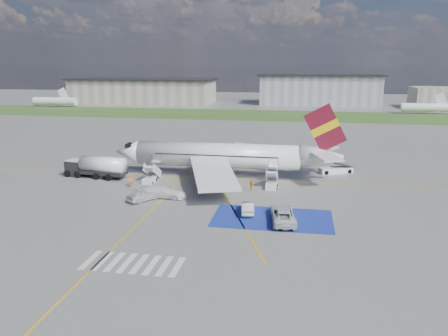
{
  "coord_description": "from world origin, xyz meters",
  "views": [
    {
      "loc": [
        12.78,
        -52.71,
        18.13
      ],
      "look_at": [
        2.55,
        5.4,
        3.5
      ],
      "focal_mm": 35.0,
      "sensor_mm": 36.0,
      "label": 1
    }
  ],
  "objects_px": {
    "belt_loader": "(336,170)",
    "van_white_a": "(283,212)",
    "car_silver_a": "(143,195)",
    "airliner": "(227,156)",
    "gpu_cart": "(95,168)",
    "fuel_tanker": "(96,169)",
    "car_silver_b": "(248,208)",
    "van_white_b": "(162,190)"
  },
  "relations": [
    {
      "from": "belt_loader",
      "to": "fuel_tanker",
      "type": "bearing_deg",
      "value": 171.87
    },
    {
      "from": "gpu_cart",
      "to": "car_silver_b",
      "type": "relative_size",
      "value": 0.51
    },
    {
      "from": "fuel_tanker",
      "to": "van_white_a",
      "type": "xyz_separation_m",
      "value": [
        29.96,
        -14.33,
        -0.37
      ]
    },
    {
      "from": "airliner",
      "to": "belt_loader",
      "type": "height_order",
      "value": "airliner"
    },
    {
      "from": "van_white_b",
      "to": "belt_loader",
      "type": "bearing_deg",
      "value": -49.18
    },
    {
      "from": "van_white_b",
      "to": "fuel_tanker",
      "type": "bearing_deg",
      "value": 63.23
    },
    {
      "from": "gpu_cart",
      "to": "van_white_b",
      "type": "xyz_separation_m",
      "value": [
        14.83,
        -10.66,
        0.22
      ]
    },
    {
      "from": "airliner",
      "to": "fuel_tanker",
      "type": "distance_m",
      "value": 20.79
    },
    {
      "from": "airliner",
      "to": "fuel_tanker",
      "type": "bearing_deg",
      "value": -168.15
    },
    {
      "from": "airliner",
      "to": "van_white_b",
      "type": "bearing_deg",
      "value": -118.9
    },
    {
      "from": "belt_loader",
      "to": "van_white_a",
      "type": "height_order",
      "value": "van_white_a"
    },
    {
      "from": "airliner",
      "to": "car_silver_b",
      "type": "relative_size",
      "value": 8.65
    },
    {
      "from": "belt_loader",
      "to": "car_silver_b",
      "type": "relative_size",
      "value": 1.42
    },
    {
      "from": "belt_loader",
      "to": "airliner",
      "type": "bearing_deg",
      "value": 174.54
    },
    {
      "from": "fuel_tanker",
      "to": "car_silver_a",
      "type": "relative_size",
      "value": 2.29
    },
    {
      "from": "car_silver_a",
      "to": "van_white_b",
      "type": "bearing_deg",
      "value": -103.7
    },
    {
      "from": "van_white_a",
      "to": "belt_loader",
      "type": "bearing_deg",
      "value": -115.47
    },
    {
      "from": "belt_loader",
      "to": "car_silver_a",
      "type": "height_order",
      "value": "belt_loader"
    },
    {
      "from": "gpu_cart",
      "to": "van_white_a",
      "type": "distance_m",
      "value": 35.62
    },
    {
      "from": "car_silver_b",
      "to": "van_white_b",
      "type": "relative_size",
      "value": 0.83
    },
    {
      "from": "car_silver_b",
      "to": "fuel_tanker",
      "type": "bearing_deg",
      "value": -33.62
    },
    {
      "from": "gpu_cart",
      "to": "belt_loader",
      "type": "relative_size",
      "value": 0.36
    },
    {
      "from": "belt_loader",
      "to": "car_silver_a",
      "type": "distance_m",
      "value": 32.76
    },
    {
      "from": "car_silver_b",
      "to": "van_white_a",
      "type": "bearing_deg",
      "value": 148.67
    },
    {
      "from": "airliner",
      "to": "van_white_b",
      "type": "height_order",
      "value": "airliner"
    },
    {
      "from": "fuel_tanker",
      "to": "car_silver_b",
      "type": "bearing_deg",
      "value": -18.64
    },
    {
      "from": "car_silver_b",
      "to": "belt_loader",
      "type": "bearing_deg",
      "value": -126.4
    },
    {
      "from": "belt_loader",
      "to": "car_silver_b",
      "type": "height_order",
      "value": "belt_loader"
    },
    {
      "from": "fuel_tanker",
      "to": "car_silver_a",
      "type": "distance_m",
      "value": 15.24
    },
    {
      "from": "gpu_cart",
      "to": "van_white_a",
      "type": "xyz_separation_m",
      "value": [
        31.41,
        -16.79,
        0.28
      ]
    },
    {
      "from": "airliner",
      "to": "van_white_a",
      "type": "xyz_separation_m",
      "value": [
        9.71,
        -18.58,
        -2.33
      ]
    },
    {
      "from": "fuel_tanker",
      "to": "car_silver_a",
      "type": "bearing_deg",
      "value": -34.19
    },
    {
      "from": "car_silver_a",
      "to": "gpu_cart",
      "type": "bearing_deg",
      "value": -11.62
    },
    {
      "from": "fuel_tanker",
      "to": "gpu_cart",
      "type": "height_order",
      "value": "fuel_tanker"
    },
    {
      "from": "belt_loader",
      "to": "car_silver_a",
      "type": "xyz_separation_m",
      "value": [
        -26.25,
        -19.6,
        0.32
      ]
    },
    {
      "from": "fuel_tanker",
      "to": "gpu_cart",
      "type": "distance_m",
      "value": 2.93
    },
    {
      "from": "gpu_cart",
      "to": "fuel_tanker",
      "type": "bearing_deg",
      "value": -55.8
    },
    {
      "from": "airliner",
      "to": "belt_loader",
      "type": "xyz_separation_m",
      "value": [
        17.41,
        5.28,
        -2.95
      ]
    },
    {
      "from": "fuel_tanker",
      "to": "belt_loader",
      "type": "xyz_separation_m",
      "value": [
        37.66,
        9.53,
        -1.0
      ]
    },
    {
      "from": "car_silver_a",
      "to": "car_silver_b",
      "type": "xyz_separation_m",
      "value": [
        14.24,
        -2.37,
        -0.06
      ]
    },
    {
      "from": "belt_loader",
      "to": "van_white_b",
      "type": "distance_m",
      "value": 30.06
    },
    {
      "from": "airliner",
      "to": "car_silver_b",
      "type": "xyz_separation_m",
      "value": [
        5.4,
        -16.69,
        -2.69
      ]
    }
  ]
}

